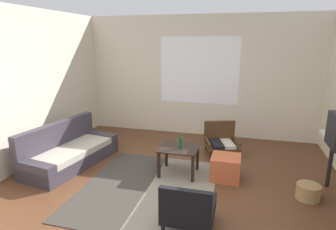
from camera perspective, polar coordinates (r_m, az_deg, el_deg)
ground_plane at (r=4.10m, az=-1.17°, el=-16.75°), size 7.80×7.80×0.00m
far_wall_with_window at (r=6.54m, az=6.32°, el=7.68°), size 5.60×0.13×2.70m
side_wall_left at (r=5.23m, az=-29.55°, el=4.08°), size 0.12×6.60×2.70m
area_rug at (r=4.40m, az=-3.98°, el=-14.37°), size 1.92×2.29×0.01m
couch at (r=5.39m, az=-19.28°, el=-7.03°), size 1.03×1.87×0.73m
coffee_table at (r=4.66m, az=2.19°, el=-7.62°), size 0.63×0.54×0.46m
armchair_by_window at (r=5.68m, az=10.58°, el=-4.91°), size 0.75×0.71×0.60m
armchair_striped_foreground at (r=3.43m, az=4.05°, el=-18.35°), size 0.59×0.61×0.62m
ottoman_orange at (r=4.67m, az=11.49°, el=-10.32°), size 0.46×0.46×0.38m
glass_bottle at (r=4.56m, az=2.50°, el=-5.54°), size 0.06×0.06×0.25m
wicker_basket at (r=4.53m, az=26.30°, el=-13.65°), size 0.32×0.32×0.21m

